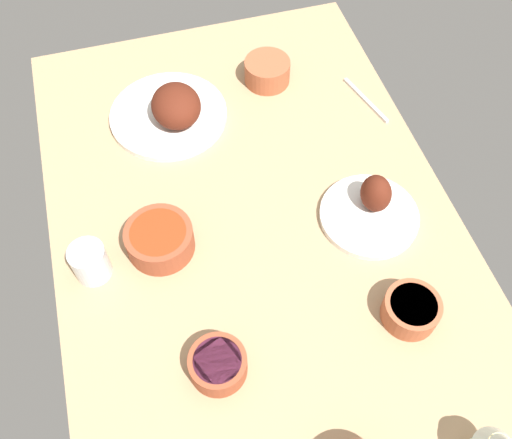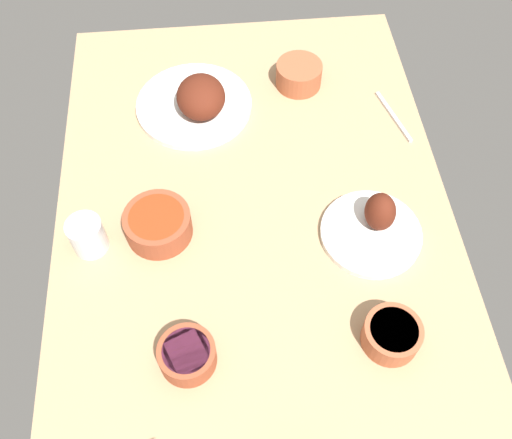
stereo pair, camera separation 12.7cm
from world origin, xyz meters
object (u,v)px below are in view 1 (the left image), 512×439
(plate_near_viewer, at_px, (372,208))
(bowl_pasta, at_px, (411,309))
(water_tumbler, at_px, (90,262))
(plate_center_main, at_px, (172,110))
(bowl_onions, at_px, (218,364))
(spoon_loose, at_px, (366,100))
(bowl_sauce, at_px, (160,239))
(bowl_potatoes, at_px, (267,71))

(plate_near_viewer, xyz_separation_m, bowl_pasta, (0.25, -0.02, 0.00))
(water_tumbler, bearing_deg, plate_near_viewer, 87.79)
(plate_center_main, relative_size, bowl_onions, 2.66)
(spoon_loose, bearing_deg, plate_near_viewer, 144.06)
(water_tumbler, bearing_deg, bowl_pasta, 65.24)
(bowl_pasta, height_order, bowl_onions, bowl_pasta)
(spoon_loose, bearing_deg, water_tumbler, 97.21)
(bowl_onions, bearing_deg, water_tumbler, -144.01)
(bowl_pasta, height_order, water_tumbler, water_tumbler)
(plate_center_main, relative_size, spoon_loose, 1.65)
(bowl_onions, bearing_deg, bowl_pasta, 90.38)
(bowl_sauce, bearing_deg, bowl_potatoes, 139.68)
(bowl_sauce, relative_size, water_tumbler, 1.75)
(bowl_potatoes, bearing_deg, bowl_onions, -23.26)
(bowl_pasta, bearing_deg, plate_near_viewer, 175.55)
(water_tumbler, distance_m, spoon_loose, 0.81)
(bowl_onions, height_order, bowl_potatoes, bowl_potatoes)
(bowl_pasta, relative_size, bowl_potatoes, 0.95)
(plate_near_viewer, height_order, bowl_pasta, plate_near_viewer)
(bowl_sauce, distance_m, bowl_onions, 0.30)
(bowl_onions, bearing_deg, plate_center_main, 175.95)
(plate_near_viewer, distance_m, bowl_pasta, 0.25)
(bowl_pasta, xyz_separation_m, bowl_potatoes, (-0.73, -0.08, 0.00))
(plate_center_main, bearing_deg, bowl_onions, -4.05)
(bowl_pasta, bearing_deg, water_tumbler, -114.76)
(plate_center_main, bearing_deg, water_tumbler, -33.07)
(plate_center_main, relative_size, bowl_potatoes, 2.48)
(bowl_onions, bearing_deg, bowl_potatoes, 156.74)
(bowl_sauce, bearing_deg, plate_center_main, 164.49)
(plate_center_main, height_order, bowl_potatoes, plate_center_main)
(bowl_pasta, bearing_deg, bowl_sauce, -123.31)
(plate_center_main, height_order, plate_near_viewer, plate_center_main)
(plate_near_viewer, relative_size, bowl_onions, 2.00)
(plate_near_viewer, height_order, bowl_sauce, plate_near_viewer)
(plate_near_viewer, distance_m, water_tumbler, 0.62)
(bowl_potatoes, distance_m, spoon_loose, 0.27)
(plate_center_main, bearing_deg, spoon_loose, 81.65)
(plate_center_main, distance_m, bowl_sauce, 0.38)
(bowl_sauce, xyz_separation_m, water_tumbler, (0.02, -0.15, 0.01))
(bowl_pasta, xyz_separation_m, water_tumbler, (-0.28, -0.60, 0.01))
(bowl_pasta, bearing_deg, bowl_onions, -89.62)
(bowl_sauce, distance_m, water_tumbler, 0.15)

